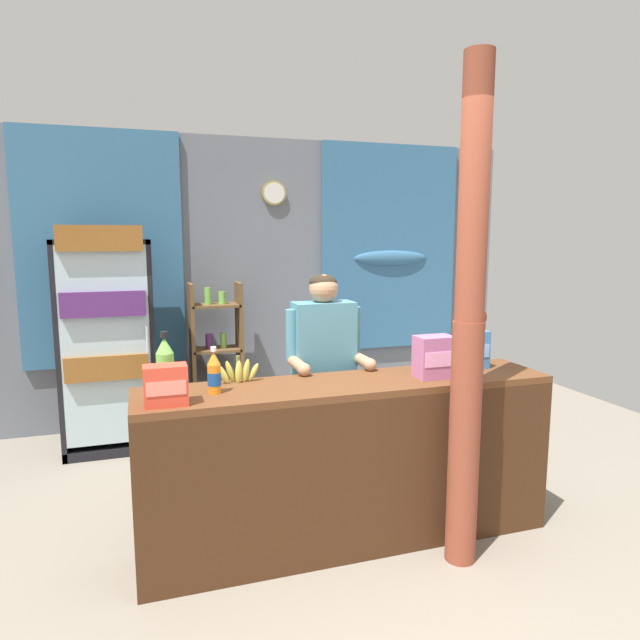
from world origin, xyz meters
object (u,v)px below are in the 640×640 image
at_px(shopkeeper, 324,363).
at_px(plastic_lawn_chair, 419,383).
at_px(stall_counter, 355,453).
at_px(soda_bottle_orange_soda, 214,374).
at_px(soda_bottle_lime_soda, 165,364).
at_px(snack_box_biscuit, 471,350).
at_px(snack_box_wafer, 434,357).
at_px(banana_bunch, 238,372).
at_px(bottle_shelf_rack, 217,354).
at_px(timber_post, 469,332).
at_px(drink_fridge, 107,329).
at_px(snack_box_crackers, 166,385).

bearing_deg(shopkeeper, plastic_lawn_chair, 38.46).
xyz_separation_m(stall_counter, soda_bottle_orange_soda, (-0.78, 0.10, 0.50)).
distance_m(stall_counter, soda_bottle_lime_soda, 1.18).
bearing_deg(snack_box_biscuit, snack_box_wafer, -157.93).
distance_m(stall_counter, banana_bunch, 0.82).
bearing_deg(banana_bunch, bottle_shelf_rack, 85.96).
relative_size(timber_post, snack_box_wafer, 10.90).
bearing_deg(soda_bottle_orange_soda, plastic_lawn_chair, 35.93).
bearing_deg(soda_bottle_lime_soda, bottle_shelf_rack, 75.07).
distance_m(drink_fridge, snack_box_biscuit, 2.97).
bearing_deg(soda_bottle_lime_soda, banana_bunch, -0.63).
bearing_deg(snack_box_wafer, soda_bottle_lime_soda, 170.63).
height_order(drink_fridge, snack_box_crackers, drink_fridge).
xyz_separation_m(snack_box_biscuit, banana_bunch, (-1.48, 0.11, -0.06)).
relative_size(soda_bottle_lime_soda, soda_bottle_orange_soda, 1.25).
xyz_separation_m(shopkeeper, soda_bottle_orange_soda, (-0.78, -0.48, 0.10)).
xyz_separation_m(snack_box_crackers, snack_box_wafer, (1.55, 0.08, 0.02)).
relative_size(bottle_shelf_rack, shopkeeper, 0.88).
relative_size(drink_fridge, plastic_lawn_chair, 2.21).
bearing_deg(soda_bottle_orange_soda, snack_box_wafer, -2.78).
bearing_deg(banana_bunch, soda_bottle_lime_soda, 179.37).
relative_size(plastic_lawn_chair, soda_bottle_lime_soda, 2.71).
distance_m(soda_bottle_lime_soda, snack_box_biscuit, 1.88).
distance_m(drink_fridge, soda_bottle_orange_soda, 2.10).
relative_size(stall_counter, drink_fridge, 1.28).
height_order(stall_counter, snack_box_wafer, snack_box_wafer).
distance_m(soda_bottle_lime_soda, banana_bunch, 0.41).
height_order(drink_fridge, soda_bottle_orange_soda, drink_fridge).
bearing_deg(shopkeeper, snack_box_wafer, -46.66).
bearing_deg(drink_fridge, timber_post, -51.17).
bearing_deg(plastic_lawn_chair, snack_box_wafer, -115.66).
relative_size(timber_post, soda_bottle_orange_soda, 10.75).
xyz_separation_m(timber_post, soda_bottle_orange_soda, (-1.30, 0.40, -0.22)).
xyz_separation_m(stall_counter, drink_fridge, (-1.41, 2.11, 0.46)).
xyz_separation_m(drink_fridge, soda_bottle_lime_soda, (0.39, -1.81, 0.07)).
distance_m(soda_bottle_orange_soda, snack_box_biscuit, 1.64).
bearing_deg(plastic_lawn_chair, drink_fridge, 168.60).
bearing_deg(banana_bunch, snack_box_biscuit, -4.19).
bearing_deg(timber_post, plastic_lawn_chair, 68.82).
relative_size(stall_counter, timber_post, 0.89).
distance_m(timber_post, bottle_shelf_rack, 2.89).
xyz_separation_m(bottle_shelf_rack, soda_bottle_orange_soda, (-0.31, -2.25, 0.36)).
xyz_separation_m(soda_bottle_orange_soda, banana_bunch, (0.16, 0.19, -0.05)).
xyz_separation_m(plastic_lawn_chair, shopkeeper, (-1.25, -0.99, 0.49)).
bearing_deg(drink_fridge, stall_counter, -56.23).
bearing_deg(shopkeeper, banana_bunch, -154.73).
xyz_separation_m(plastic_lawn_chair, banana_bunch, (-1.86, -1.28, 0.55)).
xyz_separation_m(plastic_lawn_chair, soda_bottle_orange_soda, (-2.02, -1.47, 0.59)).
distance_m(drink_fridge, snack_box_wafer, 2.82).
relative_size(stall_counter, snack_box_wafer, 9.71).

